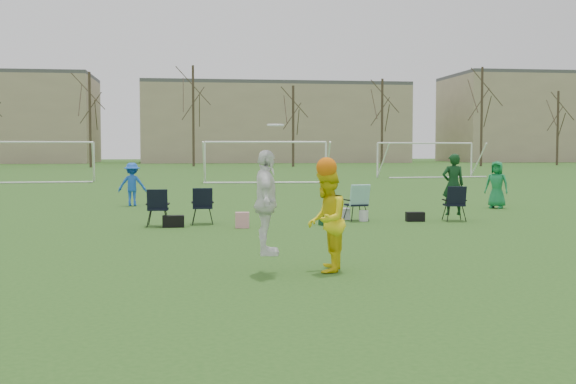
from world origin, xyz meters
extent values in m
plane|color=#29551A|center=(0.00, 0.00, 0.00)|extent=(260.00, 260.00, 0.00)
imported|color=blue|center=(-2.58, 14.62, 0.76)|extent=(1.01, 0.61, 1.51)
imported|color=#167D41|center=(9.67, 11.88, 0.79)|extent=(0.92, 0.88, 1.59)
imported|color=white|center=(0.59, 0.21, 1.15)|extent=(0.48, 1.01, 1.68)
imported|color=yellow|center=(1.59, 0.29, 0.84)|extent=(0.84, 0.96, 1.67)
sphere|color=orange|center=(1.59, 0.29, 1.70)|extent=(0.33, 0.33, 0.33)
cylinder|color=white|center=(0.75, 0.25, 2.38)|extent=(0.27, 0.27, 0.05)
imported|color=#0E3617|center=(6.70, 8.11, 1.01)|extent=(0.65, 0.45, 1.71)
cube|color=black|center=(-1.02, 7.40, 0.15)|extent=(0.56, 0.31, 0.30)
cube|color=pink|center=(0.72, 6.97, 0.20)|extent=(0.36, 0.24, 0.40)
cube|color=#0E351A|center=(3.00, 7.38, 0.14)|extent=(0.48, 0.33, 0.28)
cube|color=white|center=(3.67, 8.79, 0.16)|extent=(0.43, 0.32, 0.32)
cylinder|color=silver|center=(4.17, 8.23, 0.15)|extent=(0.26, 0.26, 0.30)
cube|color=black|center=(5.57, 7.97, 0.13)|extent=(0.52, 0.30, 0.26)
cube|color=black|center=(-1.41, 7.71, 0.48)|extent=(0.62, 0.62, 0.96)
cube|color=black|center=(-0.26, 8.12, 0.48)|extent=(0.60, 0.60, 0.96)
cube|color=black|center=(4.01, 8.42, 0.48)|extent=(0.71, 0.71, 0.96)
cube|color=black|center=(6.70, 8.01, 0.48)|extent=(0.66, 0.66, 0.96)
cylinder|color=white|center=(-6.36, 34.32, 1.20)|extent=(0.12, 0.12, 2.40)
cylinder|color=white|center=(-10.00, 34.00, 2.40)|extent=(7.28, 0.76, 0.12)
cylinder|color=white|center=(0.36, 32.25, 1.20)|extent=(0.12, 0.12, 2.40)
cylinder|color=white|center=(7.64, 31.75, 1.20)|extent=(0.12, 0.12, 2.40)
cylinder|color=white|center=(4.00, 32.00, 2.40)|extent=(7.29, 0.63, 0.12)
cylinder|color=white|center=(12.39, 37.49, 1.20)|extent=(0.12, 0.12, 2.40)
cylinder|color=white|center=(19.61, 38.51, 1.20)|extent=(0.12, 0.12, 2.40)
cylinder|color=white|center=(16.00, 38.00, 2.40)|extent=(7.25, 1.13, 0.12)
cylinder|color=#382B21|center=(-11.00, 68.50, 5.10)|extent=(0.28, 0.28, 10.20)
cylinder|color=#382B21|center=(0.00, 71.50, 5.70)|extent=(0.28, 0.28, 11.40)
cylinder|color=#382B21|center=(11.00, 68.50, 4.50)|extent=(0.28, 0.28, 9.00)
cylinder|color=#382B21|center=(22.00, 71.50, 5.10)|extent=(0.28, 0.28, 10.20)
cylinder|color=#382B21|center=(33.00, 68.50, 5.70)|extent=(0.28, 0.28, 11.40)
cylinder|color=#382B21|center=(44.00, 71.50, 4.50)|extent=(0.28, 0.28, 9.00)
cube|color=tan|center=(12.00, 96.00, 5.50)|extent=(38.00, 16.00, 11.00)
cube|color=tan|center=(55.00, 96.00, 6.50)|extent=(30.00, 16.00, 13.00)
camera|label=1|loc=(-0.63, -11.16, 2.00)|focal=45.00mm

